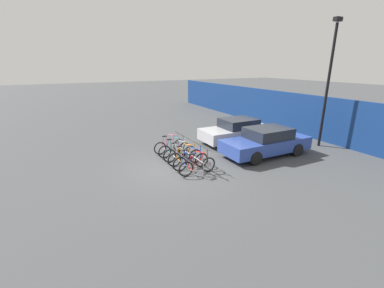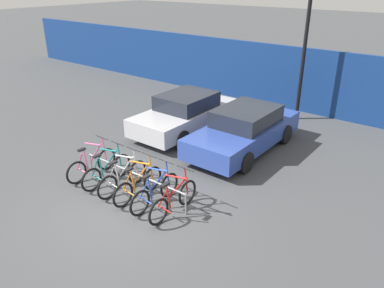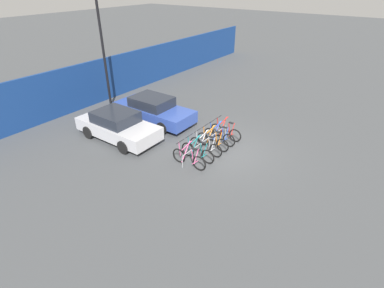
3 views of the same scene
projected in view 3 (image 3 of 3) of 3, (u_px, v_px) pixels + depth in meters
The scene contains 12 objects.
ground_plane at pixel (224, 150), 13.78m from camera, with size 120.00×120.00×0.00m, color #424447.
hoarding_wall at pixel (89, 84), 17.99m from camera, with size 36.00×0.16×2.61m, color navy.
bike_rack at pixel (206, 141), 13.53m from camera, with size 3.56×0.04×0.57m.
bicycle_pink at pixel (189, 158), 12.44m from camera, with size 0.68×1.71×1.05m.
bicycle_teal at pixel (198, 152), 12.89m from camera, with size 0.68×1.71×1.05m.
bicycle_silver at pixel (206, 146), 13.34m from camera, with size 0.68×1.71×1.05m.
bicycle_orange at pixel (213, 141), 13.74m from camera, with size 0.68×1.71×1.05m.
bicycle_blue at pixel (219, 136), 14.15m from camera, with size 0.68×1.71×1.05m.
bicycle_red at pixel (226, 132), 14.57m from camera, with size 0.68×1.71×1.05m.
car_silver at pixel (118, 126), 14.44m from camera, with size 1.91×4.27×1.40m.
car_blue at pixel (153, 110), 16.17m from camera, with size 1.91×4.55×1.40m.
lamp_post at pixel (102, 44), 16.78m from camera, with size 0.24×0.44×6.62m.
Camera 3 is at (-10.47, -5.77, 7.00)m, focal length 28.00 mm.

